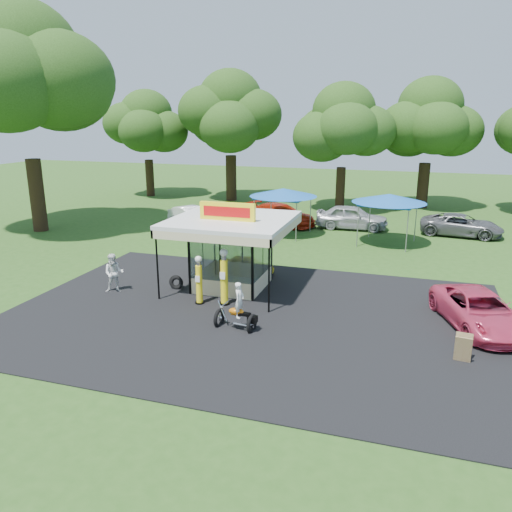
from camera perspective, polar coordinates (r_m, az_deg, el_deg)
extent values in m
plane|color=#274E18|center=(18.96, -2.25, -9.00)|extent=(120.00, 120.00, 0.00)
cube|color=black|center=(20.68, -0.36, -6.73)|extent=(20.00, 14.00, 0.04)
cube|color=white|center=(23.94, -2.71, -3.51)|extent=(3.00, 3.00, 0.06)
cube|color=white|center=(23.07, -2.81, 4.15)|extent=(5.40, 5.40, 0.18)
cube|color=yellow|center=(22.51, -3.27, 5.12)|extent=(2.60, 0.25, 0.80)
cube|color=red|center=(22.39, -3.39, 5.06)|extent=(2.21, 0.02, 0.45)
cylinder|color=black|center=(22.27, -11.21, -1.06)|extent=(0.08, 0.08, 3.20)
cylinder|color=black|center=(20.39, 1.49, -2.34)|extent=(0.08, 0.08, 3.20)
cylinder|color=black|center=(21.99, -6.44, -5.35)|extent=(0.41, 0.41, 0.09)
cylinder|color=yellow|center=(21.69, -6.51, -3.19)|extent=(0.28, 0.28, 1.66)
cylinder|color=silver|center=(21.41, -6.59, -0.85)|extent=(0.18, 0.18, 0.18)
sphere|color=white|center=(21.36, -6.60, -0.37)|extent=(0.30, 0.30, 0.30)
cube|color=white|center=(21.46, -6.71, -2.63)|extent=(0.20, 0.02, 0.28)
cylinder|color=black|center=(21.80, -3.61, -5.45)|extent=(0.47, 0.47, 0.11)
cylinder|color=yellow|center=(21.46, -3.65, -2.92)|extent=(0.32, 0.32, 1.93)
cylinder|color=silver|center=(21.14, -3.70, -0.18)|extent=(0.21, 0.21, 0.21)
sphere|color=white|center=(21.08, -3.71, 0.38)|extent=(0.34, 0.34, 0.34)
cube|color=white|center=(21.18, -3.86, -2.26)|extent=(0.24, 0.02, 0.32)
torus|color=black|center=(19.65, -4.23, -7.10)|extent=(0.23, 0.79, 0.78)
torus|color=black|center=(19.09, -0.49, -7.77)|extent=(0.23, 0.79, 0.78)
cube|color=silver|center=(19.28, -2.27, -7.05)|extent=(0.54, 0.31, 0.28)
ellipsoid|color=orange|center=(19.18, -2.28, -6.34)|extent=(0.60, 0.33, 0.28)
cube|color=black|center=(19.07, -1.39, -6.64)|extent=(0.53, 0.29, 0.09)
cube|color=black|center=(19.00, -0.41, -7.25)|extent=(0.36, 0.35, 0.26)
cylinder|color=silver|center=(19.46, -3.89, -6.26)|extent=(0.41, 0.10, 0.83)
cylinder|color=silver|center=(19.28, -3.54, -5.43)|extent=(0.11, 0.56, 0.05)
sphere|color=silver|center=(19.42, -3.94, -5.87)|extent=(0.15, 0.15, 0.15)
imported|color=white|center=(18.95, -1.91, -5.05)|extent=(0.39, 0.54, 1.40)
torus|color=black|center=(23.83, -9.06, -3.05)|extent=(0.67, 0.34, 0.67)
torus|color=black|center=(23.99, -9.16, -2.93)|extent=(0.69, 0.42, 0.67)
cube|color=#593819|center=(18.08, 22.62, -9.89)|extent=(0.56, 0.31, 0.96)
cube|color=#593819|center=(18.29, 22.56, -9.58)|extent=(0.56, 0.31, 0.96)
imported|color=yellow|center=(25.77, -1.03, -1.03)|extent=(2.82, 1.13, 0.96)
imported|color=#D2395D|center=(21.12, 24.18, -5.72)|extent=(3.89, 5.55, 1.41)
imported|color=white|center=(23.93, -15.92, -1.89)|extent=(1.10, 1.00, 1.84)
imported|color=white|center=(37.14, -7.43, 4.48)|extent=(4.49, 3.65, 1.44)
imported|color=red|center=(37.26, 2.82, 4.75)|extent=(5.88, 3.80, 1.58)
imported|color=#A6A6AA|center=(36.58, 10.89, 4.39)|extent=(5.13, 2.15, 1.73)
imported|color=#59595C|center=(36.65, 22.43, 3.29)|extent=(5.58, 3.10, 1.48)
cylinder|color=gray|center=(35.98, 1.40, 5.13)|extent=(0.06, 0.06, 2.53)
cylinder|color=gray|center=(35.28, 6.05, 4.83)|extent=(0.06, 0.06, 2.53)
cylinder|color=gray|center=(33.20, -0.04, 4.22)|extent=(0.06, 0.06, 2.53)
cylinder|color=gray|center=(32.44, 4.97, 3.89)|extent=(0.06, 0.06, 2.53)
cube|color=#1A57AA|center=(33.96, 3.13, 6.74)|extent=(3.17, 3.17, 0.13)
cone|color=#1A57AA|center=(33.91, 3.14, 7.29)|extent=(4.56, 4.56, 0.53)
cylinder|color=gray|center=(34.23, 12.42, 4.23)|extent=(0.06, 0.06, 2.55)
cylinder|color=gray|center=(34.11, 17.42, 3.82)|extent=(0.06, 0.06, 2.55)
cylinder|color=gray|center=(31.32, 11.88, 3.19)|extent=(0.06, 0.06, 2.55)
cylinder|color=gray|center=(31.18, 17.35, 2.75)|extent=(0.06, 0.06, 2.55)
cube|color=#1A57AA|center=(32.43, 14.93, 5.84)|extent=(3.19, 3.19, 0.13)
cone|color=#1A57AA|center=(32.37, 14.98, 6.41)|extent=(4.60, 4.60, 0.53)
cylinder|color=black|center=(51.98, -12.03, 8.72)|extent=(0.81, 0.81, 3.61)
ellipsoid|color=#203F12|center=(51.64, -12.34, 13.85)|extent=(8.54, 8.54, 7.32)
cylinder|color=black|center=(48.26, -2.85, 8.90)|extent=(1.01, 1.01, 4.25)
ellipsoid|color=#203F12|center=(47.90, -2.95, 15.33)|extent=(9.85, 9.85, 8.45)
cylinder|color=black|center=(43.64, 9.61, 7.57)|extent=(0.78, 0.78, 3.66)
ellipsoid|color=#203F12|center=(43.23, 9.91, 13.82)|extent=(8.79, 8.79, 7.53)
cylinder|color=black|center=(46.64, 18.54, 7.65)|extent=(0.98, 0.98, 3.91)
ellipsoid|color=#203F12|center=(46.26, 19.09, 13.77)|extent=(9.12, 9.12, 7.81)
cylinder|color=black|center=(38.33, -23.74, 6.37)|extent=(1.01, 1.01, 5.04)
ellipsoid|color=#203F12|center=(37.97, -24.92, 16.56)|extent=(12.93, 12.93, 11.09)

